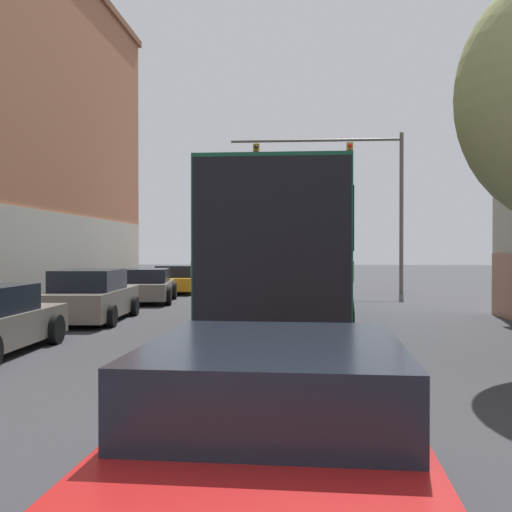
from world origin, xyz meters
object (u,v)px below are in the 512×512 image
(parked_car_left_far, at_px, (180,279))
(traffic_signal_gantry, at_px, (353,179))
(parked_car_left_distant, at_px, (147,286))
(parked_car_left_mid, at_px, (91,297))
(bus, at_px, (286,249))
(hatchback_foreground, at_px, (273,451))

(parked_car_left_far, bearing_deg, traffic_signal_gantry, -88.38)
(parked_car_left_distant, height_order, traffic_signal_gantry, traffic_signal_gantry)
(parked_car_left_mid, distance_m, parked_car_left_distant, 5.93)
(bus, bearing_deg, parked_car_left_distant, 42.39)
(bus, xyz_separation_m, hatchback_foreground, (0.23, -12.06, -1.32))
(parked_car_left_far, bearing_deg, parked_car_left_distant, 177.78)
(parked_car_left_mid, bearing_deg, bus, -93.88)
(parked_car_left_mid, relative_size, parked_car_left_distant, 1.01)
(hatchback_foreground, xyz_separation_m, parked_car_left_far, (-5.36, 23.13, -0.04))
(traffic_signal_gantry, bearing_deg, parked_car_left_far, -178.20)
(bus, distance_m, parked_car_left_distant, 8.09)
(hatchback_foreground, bearing_deg, parked_car_left_distant, 19.07)
(parked_car_left_mid, xyz_separation_m, parked_car_left_far, (0.19, 11.05, -0.06))
(bus, height_order, hatchback_foreground, bus)
(parked_car_left_far, distance_m, traffic_signal_gantry, 9.09)
(bus, xyz_separation_m, traffic_signal_gantry, (2.72, 11.32, 3.20))
(parked_car_left_far, bearing_deg, bus, -155.30)
(hatchback_foreground, distance_m, traffic_signal_gantry, 23.94)
(parked_car_left_far, bearing_deg, hatchback_foreground, -167.14)
(traffic_signal_gantry, bearing_deg, hatchback_foreground, -96.09)
(bus, relative_size, parked_car_left_far, 2.90)
(hatchback_foreground, xyz_separation_m, parked_car_left_mid, (-5.55, 12.08, 0.02))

